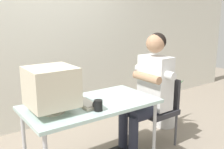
{
  "coord_description": "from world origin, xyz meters",
  "views": [
    {
      "loc": [
        -1.21,
        -2.02,
        1.54
      ],
      "look_at": [
        0.25,
        0.0,
        0.97
      ],
      "focal_mm": 40.6,
      "sensor_mm": 36.0,
      "label": 1
    }
  ],
  "objects_px": {
    "keyboard": "(83,102)",
    "potted_plant": "(165,106)",
    "crt_monitor": "(52,87)",
    "desk": "(92,108)",
    "office_chair": "(159,106)",
    "person_seated": "(149,87)",
    "desk_mug": "(98,105)"
  },
  "relations": [
    {
      "from": "desk",
      "to": "crt_monitor",
      "type": "bearing_deg",
      "value": -177.26
    },
    {
      "from": "keyboard",
      "to": "office_chair",
      "type": "relative_size",
      "value": 0.52
    },
    {
      "from": "person_seated",
      "to": "desk_mug",
      "type": "relative_size",
      "value": 13.7
    },
    {
      "from": "office_chair",
      "to": "person_seated",
      "type": "relative_size",
      "value": 0.6
    },
    {
      "from": "potted_plant",
      "to": "crt_monitor",
      "type": "bearing_deg",
      "value": -169.47
    },
    {
      "from": "desk",
      "to": "person_seated",
      "type": "bearing_deg",
      "value": 1.2
    },
    {
      "from": "office_chair",
      "to": "desk",
      "type": "bearing_deg",
      "value": -179.01
    },
    {
      "from": "keyboard",
      "to": "potted_plant",
      "type": "xyz_separation_m",
      "value": [
        1.5,
        0.3,
        -0.45
      ]
    },
    {
      "from": "person_seated",
      "to": "desk_mug",
      "type": "bearing_deg",
      "value": -164.76
    },
    {
      "from": "keyboard",
      "to": "office_chair",
      "type": "xyz_separation_m",
      "value": [
        1.04,
        -0.01,
        -0.26
      ]
    },
    {
      "from": "person_seated",
      "to": "crt_monitor",
      "type": "bearing_deg",
      "value": -178.28
    },
    {
      "from": "crt_monitor",
      "to": "potted_plant",
      "type": "xyz_separation_m",
      "value": [
        1.83,
        0.34,
        -0.67
      ]
    },
    {
      "from": "potted_plant",
      "to": "desk_mug",
      "type": "height_order",
      "value": "desk_mug"
    },
    {
      "from": "person_seated",
      "to": "desk_mug",
      "type": "distance_m",
      "value": 0.89
    },
    {
      "from": "office_chair",
      "to": "keyboard",
      "type": "bearing_deg",
      "value": 179.61
    },
    {
      "from": "desk",
      "to": "potted_plant",
      "type": "height_order",
      "value": "potted_plant"
    },
    {
      "from": "crt_monitor",
      "to": "keyboard",
      "type": "distance_m",
      "value": 0.4
    },
    {
      "from": "desk",
      "to": "office_chair",
      "type": "distance_m",
      "value": 0.98
    },
    {
      "from": "crt_monitor",
      "to": "desk_mug",
      "type": "height_order",
      "value": "crt_monitor"
    },
    {
      "from": "keyboard",
      "to": "desk_mug",
      "type": "distance_m",
      "value": 0.24
    },
    {
      "from": "keyboard",
      "to": "desk_mug",
      "type": "bearing_deg",
      "value": -86.49
    },
    {
      "from": "crt_monitor",
      "to": "keyboard",
      "type": "xyz_separation_m",
      "value": [
        0.33,
        0.04,
        -0.22
      ]
    },
    {
      "from": "desk",
      "to": "crt_monitor",
      "type": "relative_size",
      "value": 3.21
    },
    {
      "from": "keyboard",
      "to": "desk",
      "type": "bearing_deg",
      "value": -16.97
    },
    {
      "from": "keyboard",
      "to": "potted_plant",
      "type": "height_order",
      "value": "potted_plant"
    },
    {
      "from": "crt_monitor",
      "to": "desk_mug",
      "type": "bearing_deg",
      "value": -29.9
    },
    {
      "from": "potted_plant",
      "to": "person_seated",
      "type": "bearing_deg",
      "value": -154.14
    },
    {
      "from": "potted_plant",
      "to": "desk_mug",
      "type": "bearing_deg",
      "value": -160.09
    },
    {
      "from": "potted_plant",
      "to": "desk_mug",
      "type": "distance_m",
      "value": 1.65
    },
    {
      "from": "desk_mug",
      "to": "office_chair",
      "type": "bearing_deg",
      "value": 12.82
    },
    {
      "from": "desk",
      "to": "desk_mug",
      "type": "distance_m",
      "value": 0.25
    },
    {
      "from": "desk",
      "to": "keyboard",
      "type": "bearing_deg",
      "value": 163.03
    }
  ]
}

